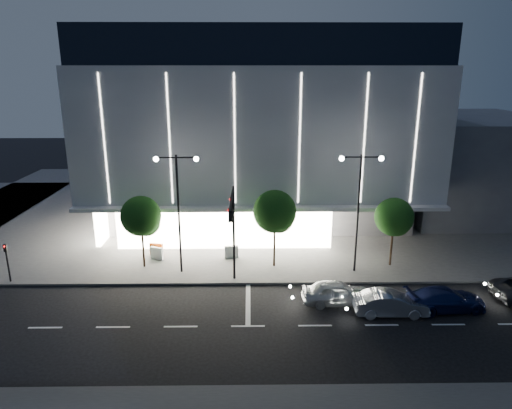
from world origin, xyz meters
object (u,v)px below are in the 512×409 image
object	(u,v)px
ped_signal_far	(7,259)
street_lamp_west	(178,197)
barrier_b	(157,253)
car_second	(390,303)
barrier_a	(156,249)
car_third	(446,299)
traffic_mast	(233,221)
street_lamp_east	(359,196)
barrier_d	(231,252)
tree_left	(141,218)
tree_right	(394,219)
tree_mid	(275,214)
car_lead	(337,292)

from	to	relation	value
ped_signal_far	street_lamp_west	bearing A→B (deg)	7.13
barrier_b	car_second	bearing A→B (deg)	-4.30
barrier_a	car_second	bearing A→B (deg)	-15.69
car_third	traffic_mast	bearing A→B (deg)	71.43
street_lamp_west	car_third	xyz separation A→B (m)	(17.50, -5.70, -5.23)
street_lamp_east	barrier_d	size ratio (longest dim) A/B	8.18
ped_signal_far	tree_left	bearing A→B (deg)	15.61
tree_right	tree_mid	bearing A→B (deg)	180.00
tree_mid	barrier_b	size ratio (longest dim) A/B	5.59
tree_left	car_third	world-z (taller)	tree_left
tree_left	barrier_d	xyz separation A→B (m)	(6.62, 1.57, -3.38)
tree_mid	barrier_a	world-z (taller)	tree_mid
tree_left	barrier_d	bearing A→B (deg)	13.37
car_lead	barrier_a	bearing A→B (deg)	56.73
tree_right	tree_left	bearing A→B (deg)	180.00
ped_signal_far	tree_mid	distance (m)	19.35
street_lamp_east	barrier_d	world-z (taller)	street_lamp_east
traffic_mast	street_lamp_west	xyz separation A→B (m)	(-4.00, 2.66, 0.93)
ped_signal_far	car_second	world-z (taller)	ped_signal_far
traffic_mast	car_lead	size ratio (longest dim) A/B	1.56
tree_right	barrier_d	distance (m)	12.89
street_lamp_west	street_lamp_east	size ratio (longest dim) A/B	1.00
tree_mid	car_third	world-z (taller)	tree_mid
ped_signal_far	tree_right	size ratio (longest dim) A/B	0.54
traffic_mast	tree_mid	bearing A→B (deg)	50.58
ped_signal_far	tree_mid	size ratio (longest dim) A/B	0.49
tree_left	barrier_a	distance (m)	4.05
barrier_a	barrier_d	world-z (taller)	same
barrier_b	barrier_d	bearing A→B (deg)	25.77
traffic_mast	tree_mid	xyz separation A→B (m)	(3.03, 3.68, -0.69)
street_lamp_west	barrier_d	distance (m)	6.94
street_lamp_east	barrier_a	xyz separation A→B (m)	(-15.49, 3.20, -5.31)
barrier_b	tree_left	bearing A→B (deg)	-92.74
tree_mid	car_third	bearing A→B (deg)	-32.70
traffic_mast	barrier_b	size ratio (longest dim) A/B	6.43
street_lamp_east	car_second	xyz separation A→B (m)	(0.83, -6.22, -5.21)
tree_mid	barrier_b	xyz separation A→B (m)	(-9.32, 1.37, -3.68)
traffic_mast	tree_left	world-z (taller)	traffic_mast
tree_right	car_third	distance (m)	7.57
tree_right	car_second	size ratio (longest dim) A/B	1.21
street_lamp_west	tree_left	xyz separation A→B (m)	(-2.97, 1.02, -1.92)
street_lamp_east	ped_signal_far	size ratio (longest dim) A/B	3.00
tree_left	tree_right	world-z (taller)	tree_left
ped_signal_far	barrier_b	size ratio (longest dim) A/B	2.73
barrier_b	ped_signal_far	bearing A→B (deg)	-134.37
barrier_d	car_third	bearing A→B (deg)	-37.03
ped_signal_far	car_second	xyz separation A→B (m)	(25.83, -4.71, -1.14)
tree_left	barrier_b	world-z (taller)	tree_left
car_lead	barrier_d	size ratio (longest dim) A/B	4.12
street_lamp_west	tree_right	world-z (taller)	street_lamp_west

